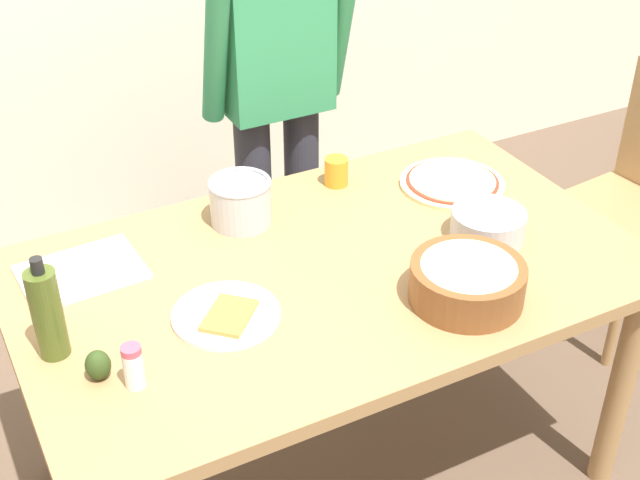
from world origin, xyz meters
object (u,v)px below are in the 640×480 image
dining_table (329,294)px  cup_orange (336,171)px  cutting_board_white (81,272)px  plate_with_slice (227,315)px  mixing_bowl_steel (488,225)px  avocado (98,365)px  pizza_raw_on_board (452,183)px  olive_oil_bottle (47,313)px  steel_pot (241,201)px  popcorn_bowl (467,279)px  salt_shaker (133,366)px  person_cook (276,83)px

dining_table → cup_orange: cup_orange is taller
cutting_board_white → plate_with_slice: bearing=-52.6°
dining_table → mixing_bowl_steel: size_ratio=8.00×
plate_with_slice → avocado: size_ratio=3.71×
pizza_raw_on_board → cup_orange: 0.35m
olive_oil_bottle → steel_pot: (0.59, 0.32, -0.05)m
avocado → popcorn_bowl: bearing=-9.1°
olive_oil_bottle → salt_shaker: size_ratio=2.42×
steel_pot → plate_with_slice: bearing=-118.2°
person_cook → pizza_raw_on_board: 0.66m
steel_pot → popcorn_bowl: bearing=-59.7°
person_cook → salt_shaker: size_ratio=15.28×
pizza_raw_on_board → mixing_bowl_steel: mixing_bowl_steel is taller
person_cook → salt_shaker: (-0.79, -0.96, -0.13)m
popcorn_bowl → cup_orange: 0.65m
dining_table → mixing_bowl_steel: 0.47m
plate_with_slice → steel_pot: steel_pot is taller
pizza_raw_on_board → plate_with_slice: size_ratio=1.20×
cup_orange → popcorn_bowl: bearing=-89.4°
plate_with_slice → cup_orange: bearing=39.5°
olive_oil_bottle → person_cook: bearing=40.1°
pizza_raw_on_board → popcorn_bowl: size_ratio=1.12×
person_cook → cup_orange: size_ratio=19.06×
cutting_board_white → person_cook: bearing=32.3°
cup_orange → avocado: (-0.86, -0.51, -0.01)m
mixing_bowl_steel → cutting_board_white: size_ratio=0.67×
popcorn_bowl → olive_oil_bottle: bearing=164.1°
pizza_raw_on_board → salt_shaker: salt_shaker is taller
salt_shaker → steel_pot: bearing=47.3°
olive_oil_bottle → avocado: 0.16m
pizza_raw_on_board → cup_orange: (-0.30, 0.17, 0.03)m
pizza_raw_on_board → steel_pot: steel_pot is taller
olive_oil_bottle → popcorn_bowl: bearing=-15.9°
plate_with_slice → steel_pot: bearing=61.8°
plate_with_slice → cutting_board_white: plate_with_slice is taller
steel_pot → avocado: steel_pot is taller
olive_oil_bottle → avocado: olive_oil_bottle is taller
person_cook → plate_with_slice: 1.00m
dining_table → avocado: bearing=-167.5°
person_cook → avocado: (-0.85, -0.90, -0.14)m
plate_with_slice → salt_shaker: bearing=-154.4°
popcorn_bowl → avocado: (-0.87, 0.14, -0.03)m
plate_with_slice → salt_shaker: salt_shaker is taller
avocado → dining_table: bearing=12.5°
steel_pot → salt_shaker: size_ratio=1.64×
cutting_board_white → popcorn_bowl: bearing=-34.0°
person_cook → mixing_bowl_steel: (0.23, -0.84, -0.14)m
dining_table → cup_orange: 0.45m
plate_with_slice → popcorn_bowl: bearing=-20.5°
dining_table → person_cook: (0.21, 0.76, 0.27)m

